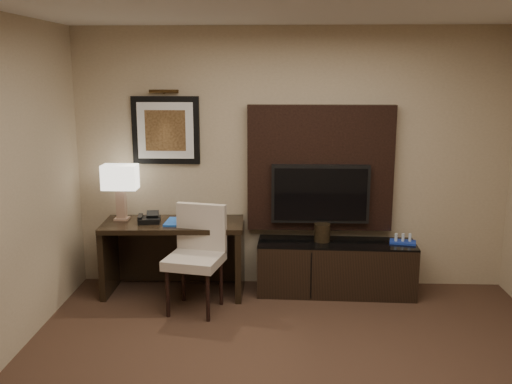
{
  "coord_description": "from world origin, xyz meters",
  "views": [
    {
      "loc": [
        -0.14,
        -3.38,
        2.26
      ],
      "look_at": [
        -0.34,
        1.8,
        1.15
      ],
      "focal_mm": 40.0,
      "sensor_mm": 36.0,
      "label": 1
    }
  ],
  "objects_px": {
    "tv": "(320,194)",
    "desk_chair": "(194,259)",
    "credenza": "(336,268)",
    "table_lamp": "(121,194)",
    "desk_phone": "(149,217)",
    "minibar_tray": "(403,239)",
    "ice_bucket": "(322,233)",
    "desk": "(174,258)"
  },
  "relations": [
    {
      "from": "credenza",
      "to": "desk_chair",
      "type": "xyz_separation_m",
      "value": [
        -1.38,
        -0.49,
        0.24
      ]
    },
    {
      "from": "table_lamp",
      "to": "desk_phone",
      "type": "relative_size",
      "value": 2.5
    },
    {
      "from": "credenza",
      "to": "minibar_tray",
      "type": "bearing_deg",
      "value": 1.57
    },
    {
      "from": "ice_bucket",
      "to": "desk",
      "type": "bearing_deg",
      "value": -176.98
    },
    {
      "from": "desk_phone",
      "to": "minibar_tray",
      "type": "bearing_deg",
      "value": -6.78
    },
    {
      "from": "tv",
      "to": "desk_chair",
      "type": "height_order",
      "value": "tv"
    },
    {
      "from": "desk",
      "to": "table_lamp",
      "type": "bearing_deg",
      "value": 168.45
    },
    {
      "from": "desk",
      "to": "table_lamp",
      "type": "distance_m",
      "value": 0.85
    },
    {
      "from": "desk",
      "to": "ice_bucket",
      "type": "relative_size",
      "value": 7.74
    },
    {
      "from": "desk",
      "to": "tv",
      "type": "relative_size",
      "value": 1.41
    },
    {
      "from": "desk",
      "to": "credenza",
      "type": "xyz_separation_m",
      "value": [
        1.66,
        0.05,
        -0.1
      ]
    },
    {
      "from": "tv",
      "to": "desk_phone",
      "type": "relative_size",
      "value": 4.64
    },
    {
      "from": "desk",
      "to": "desk_phone",
      "type": "relative_size",
      "value": 6.55
    },
    {
      "from": "table_lamp",
      "to": "ice_bucket",
      "type": "distance_m",
      "value": 2.09
    },
    {
      "from": "credenza",
      "to": "tv",
      "type": "bearing_deg",
      "value": 142.0
    },
    {
      "from": "desk_chair",
      "to": "ice_bucket",
      "type": "height_order",
      "value": "desk_chair"
    },
    {
      "from": "tv",
      "to": "desk_chair",
      "type": "relative_size",
      "value": 0.97
    },
    {
      "from": "desk_phone",
      "to": "ice_bucket",
      "type": "bearing_deg",
      "value": -4.97
    },
    {
      "from": "desk",
      "to": "credenza",
      "type": "relative_size",
      "value": 0.89
    },
    {
      "from": "ice_bucket",
      "to": "minibar_tray",
      "type": "xyz_separation_m",
      "value": [
        0.81,
        -0.03,
        -0.05
      ]
    },
    {
      "from": "desk",
      "to": "desk_chair",
      "type": "height_order",
      "value": "desk_chair"
    },
    {
      "from": "desk_chair",
      "to": "desk_phone",
      "type": "relative_size",
      "value": 4.78
    },
    {
      "from": "tv",
      "to": "desk_phone",
      "type": "bearing_deg",
      "value": -173.09
    },
    {
      "from": "desk",
      "to": "desk_chair",
      "type": "xyz_separation_m",
      "value": [
        0.27,
        -0.44,
        0.14
      ]
    },
    {
      "from": "table_lamp",
      "to": "ice_bucket",
      "type": "xyz_separation_m",
      "value": [
        2.06,
        -0.0,
        -0.39
      ]
    },
    {
      "from": "minibar_tray",
      "to": "desk_chair",
      "type": "bearing_deg",
      "value": -166.67
    },
    {
      "from": "tv",
      "to": "ice_bucket",
      "type": "relative_size",
      "value": 5.49
    },
    {
      "from": "desk",
      "to": "ice_bucket",
      "type": "bearing_deg",
      "value": 0.33
    },
    {
      "from": "desk",
      "to": "desk_phone",
      "type": "distance_m",
      "value": 0.49
    },
    {
      "from": "desk",
      "to": "tv",
      "type": "height_order",
      "value": "tv"
    },
    {
      "from": "desk",
      "to": "credenza",
      "type": "bearing_deg",
      "value": -0.97
    },
    {
      "from": "minibar_tray",
      "to": "ice_bucket",
      "type": "bearing_deg",
      "value": 177.54
    },
    {
      "from": "desk_chair",
      "to": "minibar_tray",
      "type": "relative_size",
      "value": 4.02
    },
    {
      "from": "tv",
      "to": "ice_bucket",
      "type": "xyz_separation_m",
      "value": [
        0.02,
        -0.11,
        -0.38
      ]
    },
    {
      "from": "tv",
      "to": "minibar_tray",
      "type": "height_order",
      "value": "tv"
    },
    {
      "from": "desk_phone",
      "to": "ice_bucket",
      "type": "relative_size",
      "value": 1.18
    },
    {
      "from": "ice_bucket",
      "to": "minibar_tray",
      "type": "relative_size",
      "value": 0.71
    },
    {
      "from": "desk_chair",
      "to": "table_lamp",
      "type": "xyz_separation_m",
      "value": [
        -0.82,
        0.53,
        0.51
      ]
    },
    {
      "from": "desk_phone",
      "to": "minibar_tray",
      "type": "distance_m",
      "value": 2.57
    },
    {
      "from": "table_lamp",
      "to": "desk",
      "type": "bearing_deg",
      "value": -8.86
    },
    {
      "from": "desk_chair",
      "to": "table_lamp",
      "type": "relative_size",
      "value": 1.91
    },
    {
      "from": "tv",
      "to": "table_lamp",
      "type": "distance_m",
      "value": 2.04
    }
  ]
}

